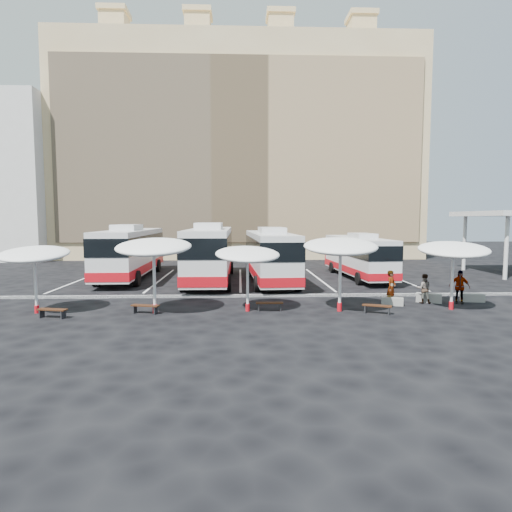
{
  "coord_description": "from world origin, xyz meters",
  "views": [
    {
      "loc": [
        -0.05,
        -24.27,
        4.59
      ],
      "look_at": [
        1.0,
        3.0,
        2.2
      ],
      "focal_mm": 30.0,
      "sensor_mm": 36.0,
      "label": 1
    }
  ],
  "objects_px": {
    "wood_bench_1": "(145,307)",
    "wood_bench_2": "(269,304)",
    "sunshade_0": "(34,254)",
    "sunshade_2": "(248,255)",
    "passenger_0": "(391,288)",
    "sunshade_3": "(340,247)",
    "conc_bench_0": "(392,301)",
    "bus_0": "(131,251)",
    "wood_bench_3": "(377,307)",
    "passenger_2": "(459,287)",
    "sunshade_4": "(453,250)",
    "wood_bench_0": "(52,311)",
    "bus_1": "(210,252)",
    "passenger_1": "(424,289)",
    "bus_2": "(270,254)",
    "conc_bench_2": "(472,298)",
    "conc_bench_1": "(429,298)",
    "sunshade_1": "(154,247)",
    "bus_3": "(358,255)"
  },
  "relations": [
    {
      "from": "wood_bench_1",
      "to": "wood_bench_2",
      "type": "xyz_separation_m",
      "value": [
        6.07,
        0.44,
        -0.0
      ]
    },
    {
      "from": "sunshade_0",
      "to": "sunshade_2",
      "type": "height_order",
      "value": "sunshade_0"
    },
    {
      "from": "sunshade_2",
      "to": "passenger_0",
      "type": "bearing_deg",
      "value": 10.27
    },
    {
      "from": "sunshade_3",
      "to": "conc_bench_0",
      "type": "distance_m",
      "value": 4.54
    },
    {
      "from": "wood_bench_2",
      "to": "passenger_0",
      "type": "xyz_separation_m",
      "value": [
        6.63,
        1.3,
        0.59
      ]
    },
    {
      "from": "bus_0",
      "to": "wood_bench_3",
      "type": "distance_m",
      "value": 20.11
    },
    {
      "from": "passenger_2",
      "to": "wood_bench_3",
      "type": "bearing_deg",
      "value": -134.2
    },
    {
      "from": "bus_0",
      "to": "wood_bench_2",
      "type": "xyz_separation_m",
      "value": [
        9.89,
        -12.32,
        -1.8
      ]
    },
    {
      "from": "sunshade_0",
      "to": "passenger_2",
      "type": "height_order",
      "value": "sunshade_0"
    },
    {
      "from": "sunshade_4",
      "to": "wood_bench_0",
      "type": "relative_size",
      "value": 2.88
    },
    {
      "from": "sunshade_4",
      "to": "conc_bench_0",
      "type": "height_order",
      "value": "sunshade_4"
    },
    {
      "from": "passenger_0",
      "to": "wood_bench_0",
      "type": "bearing_deg",
      "value": 142.31
    },
    {
      "from": "bus_0",
      "to": "sunshade_2",
      "type": "relative_size",
      "value": 3.53
    },
    {
      "from": "wood_bench_3",
      "to": "passenger_2",
      "type": "distance_m",
      "value": 5.75
    },
    {
      "from": "bus_1",
      "to": "conc_bench_0",
      "type": "relative_size",
      "value": 12.21
    },
    {
      "from": "sunshade_2",
      "to": "conc_bench_0",
      "type": "bearing_deg",
      "value": 8.5
    },
    {
      "from": "bus_1",
      "to": "wood_bench_2",
      "type": "xyz_separation_m",
      "value": [
        3.62,
        -10.12,
        -1.88
      ]
    },
    {
      "from": "sunshade_0",
      "to": "passenger_1",
      "type": "distance_m",
      "value": 20.06
    },
    {
      "from": "bus_0",
      "to": "passenger_2",
      "type": "height_order",
      "value": "bus_0"
    },
    {
      "from": "sunshade_2",
      "to": "sunshade_3",
      "type": "height_order",
      "value": "sunshade_3"
    },
    {
      "from": "bus_1",
      "to": "passenger_0",
      "type": "relative_size",
      "value": 7.42
    },
    {
      "from": "wood_bench_0",
      "to": "sunshade_0",
      "type": "bearing_deg",
      "value": 138.4
    },
    {
      "from": "bus_2",
      "to": "conc_bench_0",
      "type": "distance_m",
      "value": 10.63
    },
    {
      "from": "bus_0",
      "to": "conc_bench_2",
      "type": "relative_size",
      "value": 10.74
    },
    {
      "from": "conc_bench_0",
      "to": "passenger_0",
      "type": "distance_m",
      "value": 0.75
    },
    {
      "from": "wood_bench_3",
      "to": "conc_bench_0",
      "type": "relative_size",
      "value": 1.27
    },
    {
      "from": "bus_1",
      "to": "passenger_2",
      "type": "relative_size",
      "value": 7.49
    },
    {
      "from": "sunshade_2",
      "to": "wood_bench_1",
      "type": "bearing_deg",
      "value": -176.12
    },
    {
      "from": "sunshade_0",
      "to": "conc_bench_1",
      "type": "xyz_separation_m",
      "value": [
        20.27,
        1.91,
        -2.63
      ]
    },
    {
      "from": "sunshade_1",
      "to": "passenger_0",
      "type": "xyz_separation_m",
      "value": [
        12.25,
        1.66,
        -2.3
      ]
    },
    {
      "from": "bus_3",
      "to": "passenger_0",
      "type": "relative_size",
      "value": 6.09
    },
    {
      "from": "wood_bench_0",
      "to": "passenger_0",
      "type": "relative_size",
      "value": 0.79
    },
    {
      "from": "sunshade_2",
      "to": "wood_bench_2",
      "type": "distance_m",
      "value": 2.74
    },
    {
      "from": "bus_0",
      "to": "conc_bench_0",
      "type": "height_order",
      "value": "bus_0"
    },
    {
      "from": "bus_1",
      "to": "conc_bench_1",
      "type": "relative_size",
      "value": 10.32
    },
    {
      "from": "sunshade_2",
      "to": "sunshade_3",
      "type": "xyz_separation_m",
      "value": [
        4.57,
        -0.16,
        0.39
      ]
    },
    {
      "from": "bus_1",
      "to": "sunshade_4",
      "type": "relative_size",
      "value": 3.28
    },
    {
      "from": "sunshade_3",
      "to": "conc_bench_2",
      "type": "distance_m",
      "value": 8.72
    },
    {
      "from": "bus_3",
      "to": "sunshade_2",
      "type": "xyz_separation_m",
      "value": [
        -8.79,
        -11.8,
        1.04
      ]
    },
    {
      "from": "wood_bench_3",
      "to": "passenger_1",
      "type": "xyz_separation_m",
      "value": [
        3.36,
        2.42,
        0.48
      ]
    },
    {
      "from": "sunshade_4",
      "to": "passenger_1",
      "type": "distance_m",
      "value": 2.83
    },
    {
      "from": "sunshade_3",
      "to": "wood_bench_2",
      "type": "xyz_separation_m",
      "value": [
        -3.47,
        0.26,
        -2.9
      ]
    },
    {
      "from": "conc_bench_1",
      "to": "conc_bench_2",
      "type": "relative_size",
      "value": 1.08
    },
    {
      "from": "sunshade_1",
      "to": "wood_bench_1",
      "type": "bearing_deg",
      "value": -170.83
    },
    {
      "from": "conc_bench_1",
      "to": "passenger_2",
      "type": "height_order",
      "value": "passenger_2"
    },
    {
      "from": "wood_bench_3",
      "to": "bus_3",
      "type": "bearing_deg",
      "value": 78.59
    },
    {
      "from": "sunshade_3",
      "to": "conc_bench_0",
      "type": "bearing_deg",
      "value": 22.69
    },
    {
      "from": "bus_2",
      "to": "sunshade_3",
      "type": "bearing_deg",
      "value": -77.26
    },
    {
      "from": "wood_bench_3",
      "to": "passenger_0",
      "type": "xyz_separation_m",
      "value": [
        1.48,
        2.19,
        0.59
      ]
    },
    {
      "from": "bus_2",
      "to": "wood_bench_1",
      "type": "relative_size",
      "value": 8.96
    }
  ]
}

